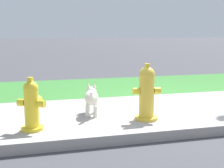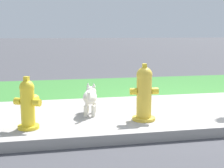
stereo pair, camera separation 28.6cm
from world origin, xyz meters
The scene contains 6 objects.
ground_plane centered at (0.00, 0.00, 0.00)m, with size 120.00×120.00×0.00m, color #424247.
sidewalk_pavement centered at (0.00, 0.00, 0.01)m, with size 18.00×2.25×0.01m, color #9E9993.
grass_verge centered at (0.00, 2.32, 0.00)m, with size 18.00×2.39×0.01m, color #387A33.
fire_hydrant_far_end centered at (-0.71, -0.42, 0.38)m, with size 0.39×0.36×0.78m.
fire_hydrant_mid_block centered at (-2.23, -0.50, 0.31)m, with size 0.35×0.32×0.66m.
small_white_dog centered at (-1.38, 0.05, 0.26)m, with size 0.27×0.55×0.44m.
Camera 1 is at (-2.24, -4.31, 1.19)m, focal length 50.00 mm.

